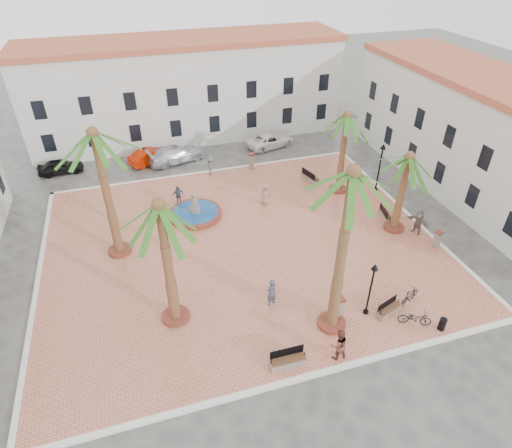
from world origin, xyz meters
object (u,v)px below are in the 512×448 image
at_px(bench_s, 288,361).
at_px(bollard_se, 338,307).
at_px(bench_se, 389,310).
at_px(bollard_n, 251,161).
at_px(bicycle_a, 415,318).
at_px(palm_e, 407,166).
at_px(palm_ne, 346,124).
at_px(litter_bin, 442,324).
at_px(palm_nw, 96,147).
at_px(bench_ne, 310,178).
at_px(cyclist_b, 339,344).
at_px(car_white, 270,140).
at_px(pedestrian_fountain_a, 265,195).
at_px(lamppost_e, 381,160).
at_px(fountain, 195,213).
at_px(palm_s, 351,191).
at_px(pedestrian_fountain_b, 178,195).
at_px(bicycle_b, 409,296).
at_px(pedestrian_north, 210,166).
at_px(car_silver, 176,154).
at_px(pedestrian_east, 418,222).
at_px(bollard_e, 437,239).
at_px(car_black, 60,166).
at_px(cyclist_a, 271,292).
at_px(lamppost_s, 372,281).
at_px(palm_sw, 161,220).
at_px(bench_e, 385,215).

height_order(bench_s, bollard_se, bollard_se).
bearing_deg(bench_se, bollard_n, 78.00).
bearing_deg(bicycle_a, palm_e, 1.46).
bearing_deg(palm_ne, litter_bin, -94.70).
xyz_separation_m(palm_nw, bench_s, (7.55, -11.69, -7.31)).
distance_m(palm_nw, bench_ne, 18.24).
bearing_deg(bench_se, cyclist_b, -174.65).
bearing_deg(palm_e, car_white, 103.93).
distance_m(cyclist_b, pedestrian_fountain_a, 14.85).
xyz_separation_m(lamppost_e, cyclist_b, (-10.33, -14.09, -1.85)).
bearing_deg(fountain, bench_ne, 13.18).
height_order(palm_s, bench_se, palm_s).
xyz_separation_m(palm_s, pedestrian_fountain_b, (-6.06, 14.72, -7.67)).
height_order(bicycle_b, pedestrian_fountain_a, pedestrian_fountain_a).
xyz_separation_m(bench_ne, pedestrian_north, (-7.83, 3.56, 0.56)).
bearing_deg(car_silver, car_white, -102.96).
bearing_deg(pedestrian_east, palm_nw, -123.33).
bearing_deg(bollard_n, bollard_e, -59.38).
bearing_deg(car_black, palm_ne, -117.62).
height_order(pedestrian_north, car_silver, pedestrian_north).
distance_m(palm_s, lamppost_e, 16.47).
relative_size(palm_s, bench_se, 5.81).
bearing_deg(palm_s, cyclist_a, 137.26).
relative_size(bench_s, pedestrian_fountain_a, 1.12).
relative_size(palm_s, palm_ne, 1.44).
bearing_deg(pedestrian_east, cyclist_a, -95.73).
height_order(bicycle_a, car_silver, car_silver).
bearing_deg(pedestrian_fountain_b, litter_bin, -63.68).
bearing_deg(lamppost_s, palm_ne, 70.48).
relative_size(palm_s, pedestrian_fountain_b, 6.07).
relative_size(palm_sw, bicycle_a, 4.41).
distance_m(palm_s, car_white, 24.62).
bearing_deg(palm_e, pedestrian_fountain_b, 151.32).
bearing_deg(bollard_n, car_white, 52.51).
xyz_separation_m(palm_s, bollard_n, (1.04, 18.77, -7.73)).
distance_m(palm_ne, pedestrian_fountain_a, 8.05).
xyz_separation_m(bench_s, pedestrian_east, (12.60, 7.75, 0.63)).
distance_m(cyclist_b, bicycle_b, 6.05).
relative_size(palm_ne, pedestrian_fountain_b, 4.21).
xyz_separation_m(fountain, pedestrian_east, (14.54, -6.69, 0.64)).
xyz_separation_m(bench_ne, lamppost_e, (4.51, -3.06, 2.52)).
bearing_deg(palm_e, litter_bin, -106.52).
relative_size(bench_e, pedestrian_fountain_a, 1.04).
height_order(palm_s, litter_bin, palm_s).
relative_size(bicycle_b, car_white, 0.35).
bearing_deg(car_black, pedestrian_east, -127.73).
relative_size(bench_e, bench_ne, 0.88).
bearing_deg(bench_se, palm_ne, 56.61).
height_order(bollard_e, pedestrian_fountain_b, pedestrian_fountain_b).
height_order(pedestrian_north, car_black, pedestrian_north).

